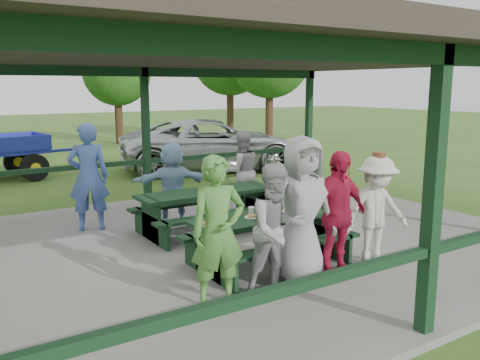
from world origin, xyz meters
TOP-DOWN VIEW (x-y plane):
  - ground at (0.00, 0.00)m, footprint 90.00×90.00m
  - concrete_slab at (0.00, 0.00)m, footprint 10.00×8.00m
  - pavilion_structure at (0.00, 0.00)m, footprint 10.60×8.60m
  - picnic_table_near at (-0.19, -1.20)m, footprint 2.35×1.39m
  - picnic_table_far at (-0.10, 0.80)m, footprint 2.53×1.39m
  - table_setting at (-0.12, -1.16)m, footprint 2.37×0.45m
  - contestant_green at (-1.53, -2.04)m, footprint 0.74×0.56m
  - contestant_grey_left at (-0.74, -2.14)m, footprint 0.86×0.69m
  - contestant_grey_mid at (-0.20, -1.95)m, footprint 1.05×0.76m
  - contestant_red at (0.35, -2.05)m, footprint 1.03×0.43m
  - contestant_white_fedora at (1.13, -2.05)m, footprint 1.15×0.82m
  - spectator_lblue at (-0.42, 1.56)m, footprint 1.54×0.85m
  - spectator_blue at (-1.84, 2.06)m, footprint 0.82×0.66m
  - spectator_grey at (1.26, 1.76)m, footprint 0.95×0.81m
  - pickup_truck at (3.67, 7.19)m, footprint 6.48×4.39m
  - tree_mid at (3.76, 16.24)m, footprint 3.15×3.15m
  - tree_right at (9.65, 12.32)m, footprint 3.77×3.77m
  - tree_far_right at (9.55, 15.64)m, footprint 3.90×3.90m

SIDE VIEW (x-z plane):
  - ground at x=0.00m, z-range 0.00..0.00m
  - concrete_slab at x=0.00m, z-range 0.00..0.10m
  - picnic_table_near at x=-0.19m, z-range 0.19..0.94m
  - picnic_table_far at x=-0.10m, z-range 0.20..0.95m
  - pickup_truck at x=3.67m, z-range 0.00..1.65m
  - table_setting at x=-0.12m, z-range 0.83..0.93m
  - spectator_lblue at x=-0.42m, z-range 0.10..1.69m
  - contestant_white_fedora at x=1.13m, z-range 0.08..1.75m
  - contestant_grey_left at x=-0.74m, z-range 0.10..1.77m
  - spectator_grey at x=1.26m, z-range 0.10..1.79m
  - contestant_red at x=0.35m, z-range 0.10..1.85m
  - contestant_green at x=-1.53m, z-range 0.10..1.92m
  - spectator_blue at x=-1.84m, z-range 0.10..2.07m
  - contestant_grey_mid at x=-0.20m, z-range 0.10..2.07m
  - pavilion_structure at x=0.00m, z-range 1.55..4.79m
  - tree_mid at x=3.76m, z-range 0.86..5.78m
  - tree_right at x=9.65m, z-range 1.04..6.92m
  - tree_far_right at x=9.55m, z-range 1.08..7.17m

